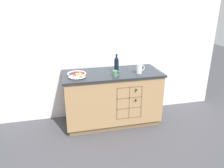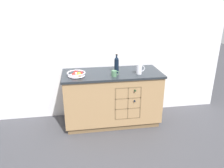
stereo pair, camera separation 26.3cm
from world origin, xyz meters
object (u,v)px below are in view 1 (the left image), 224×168
ceramic_mug (115,73)px  standing_wine_bottle (116,64)px  white_pitcher (139,68)px  fruit_bowl (77,75)px

ceramic_mug → standing_wine_bottle: 0.23m
white_pitcher → ceramic_mug: 0.43m
white_pitcher → ceramic_mug: white_pitcher is taller
ceramic_mug → standing_wine_bottle: standing_wine_bottle is taller
white_pitcher → ceramic_mug: size_ratio=1.32×
fruit_bowl → white_pitcher: (1.02, -0.03, 0.04)m
fruit_bowl → standing_wine_bottle: size_ratio=0.95×
standing_wine_bottle → fruit_bowl: bearing=-171.3°
ceramic_mug → white_pitcher: bearing=8.1°
fruit_bowl → white_pitcher: size_ratio=1.81×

